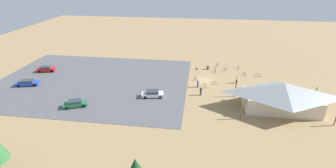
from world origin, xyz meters
name	(u,v)px	position (x,y,z in m)	size (l,w,h in m)	color
ground	(204,81)	(0.00, 0.00, 0.00)	(160.00, 160.00, 0.00)	#9E7F56
parking_lot_asphalt	(93,81)	(25.60, 3.59, 0.03)	(43.82, 32.59, 0.05)	#56565B
bike_pavilion	(282,95)	(-13.72, 11.10, 3.06)	(15.49, 8.71, 5.38)	beige
trash_bin	(208,68)	(-0.92, -7.42, 0.45)	(0.60, 0.60, 0.90)	brown
lot_sign	(196,71)	(1.93, -2.44, 1.41)	(0.56, 0.08, 2.20)	#99999E
bicycle_silver_edge_south	(258,75)	(-12.80, -4.27, 0.38)	(1.79, 0.48, 0.85)	black
bicycle_teal_edge_north	(214,83)	(-2.25, 1.73, 0.37)	(1.69, 0.48, 0.84)	black
bicycle_yellow_yard_front	(238,68)	(-8.70, -8.32, 0.39)	(0.60, 1.67, 0.89)	black
bicycle_blue_front_row	(226,69)	(-5.43, -7.24, 0.39)	(0.86, 1.64, 0.86)	black
bicycle_black_yard_center	(196,79)	(2.01, 0.13, 0.38)	(0.97, 1.47, 0.81)	black
bicycle_orange_lone_east	(245,74)	(-9.72, -4.43, 0.36)	(0.52, 1.61, 0.85)	black
bicycle_green_back_row	(215,71)	(-2.77, -5.80, 0.38)	(0.48, 1.81, 0.85)	black
bicycle_red_near_sign	(217,65)	(-3.40, -9.92, 0.36)	(0.74, 1.52, 0.82)	black
bicycle_white_yard_right	(205,85)	(-0.11, 3.27, 0.36)	(0.77, 1.61, 0.79)	black
car_blue_inner_stall	(27,83)	(38.84, 8.00, 0.70)	(5.03, 2.93, 1.30)	#1E42B2
car_red_near_entry	(46,69)	(39.50, -0.19, 0.75)	(4.54, 2.75, 1.40)	red
car_white_far_end	(153,94)	(10.33, 9.51, 0.74)	(4.63, 2.61, 1.37)	white
car_green_mid_lot	(75,103)	(23.97, 15.28, 0.71)	(4.58, 3.21, 1.34)	#1E6B3D
visitor_by_pavilion	(201,91)	(0.74, 7.35, 0.97)	(0.36, 0.38, 1.85)	#2D3347
visitor_at_bikes	(198,83)	(1.39, 3.65, 0.90)	(0.36, 0.38, 1.72)	#2D3347
visitor_near_lot	(237,79)	(-7.27, 0.31, 0.90)	(0.40, 0.39, 1.73)	#2D3347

